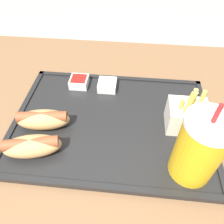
{
  "coord_description": "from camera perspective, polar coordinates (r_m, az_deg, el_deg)",
  "views": [
    {
      "loc": [
        0.01,
        0.29,
        1.12
      ],
      "look_at": [
        0.04,
        -0.04,
        0.77
      ],
      "focal_mm": 35.0,
      "sensor_mm": 36.0,
      "label": 1
    }
  ],
  "objects": [
    {
      "name": "hot_dog_near",
      "position": [
        0.5,
        -17.57,
        -1.78
      ],
      "size": [
        0.12,
        0.06,
        0.04
      ],
      "color": "tan",
      "rests_on": "food_tray"
    },
    {
      "name": "food_tray",
      "position": [
        0.5,
        -0.0,
        -2.7
      ],
      "size": [
        0.45,
        0.33,
        0.01
      ],
      "color": "black",
      "rests_on": "dining_table"
    },
    {
      "name": "fries_carton",
      "position": [
        0.49,
        18.9,
        -0.89
      ],
      "size": [
        0.08,
        0.07,
        0.11
      ],
      "color": "silver",
      "rests_on": "food_tray"
    },
    {
      "name": "dining_table",
      "position": [
        0.8,
        2.93,
        -22.45
      ],
      "size": [
        1.48,
        0.83,
        0.73
      ],
      "color": "brown",
      "rests_on": "ground_plane"
    },
    {
      "name": "hot_dog_far",
      "position": [
        0.46,
        -20.23,
        -8.27
      ],
      "size": [
        0.12,
        0.07,
        0.04
      ],
      "color": "tan",
      "rests_on": "food_tray"
    },
    {
      "name": "soda_cup",
      "position": [
        0.4,
        21.81,
        -8.83
      ],
      "size": [
        0.08,
        0.08,
        0.17
      ],
      "color": "gold",
      "rests_on": "food_tray"
    },
    {
      "name": "sauce_cup_mayo",
      "position": [
        0.57,
        -1.25,
        7.1
      ],
      "size": [
        0.05,
        0.05,
        0.02
      ],
      "color": "silver",
      "rests_on": "food_tray"
    },
    {
      "name": "sauce_cup_ketchup",
      "position": [
        0.59,
        -8.59,
        7.86
      ],
      "size": [
        0.05,
        0.05,
        0.02
      ],
      "color": "silver",
      "rests_on": "food_tray"
    }
  ]
}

